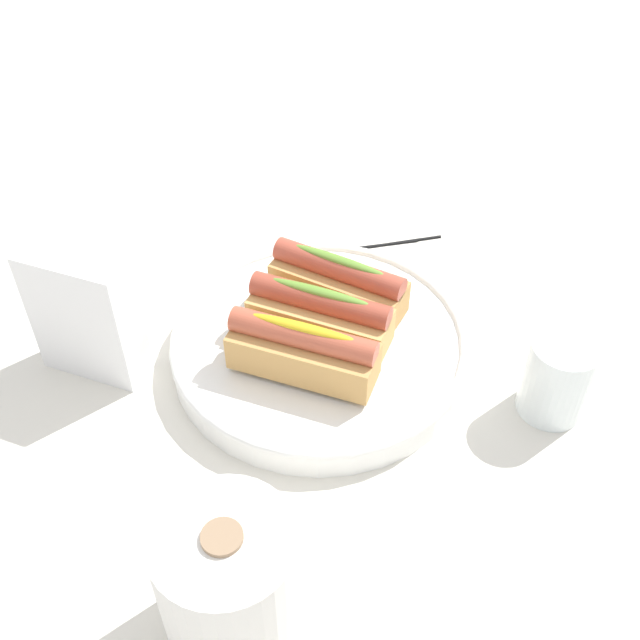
# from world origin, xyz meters

# --- Properties ---
(ground_plane) EXTENTS (2.40, 2.40, 0.00)m
(ground_plane) POSITION_xyz_m (0.00, 0.00, 0.00)
(ground_plane) COLOR silver
(serving_bowl) EXTENTS (0.32, 0.32, 0.04)m
(serving_bowl) POSITION_xyz_m (-0.01, 0.01, 0.02)
(serving_bowl) COLOR white
(serving_bowl) RESTS_ON ground_plane
(hotdog_front) EXTENTS (0.16, 0.09, 0.06)m
(hotdog_front) POSITION_xyz_m (-0.02, -0.05, 0.06)
(hotdog_front) COLOR tan
(hotdog_front) RESTS_ON serving_bowl
(hotdog_back) EXTENTS (0.16, 0.08, 0.06)m
(hotdog_back) POSITION_xyz_m (-0.01, 0.01, 0.06)
(hotdog_back) COLOR tan
(hotdog_back) RESTS_ON serving_bowl
(hotdog_side) EXTENTS (0.16, 0.07, 0.06)m
(hotdog_side) POSITION_xyz_m (0.00, 0.06, 0.06)
(hotdog_side) COLOR tan
(hotdog_side) RESTS_ON serving_bowl
(water_glass) EXTENTS (0.07, 0.07, 0.09)m
(water_glass) POSITION_xyz_m (-0.25, 0.03, 0.04)
(water_glass) COLOR white
(water_glass) RESTS_ON ground_plane
(paper_towel_roll) EXTENTS (0.11, 0.11, 0.13)m
(paper_towel_roll) POSITION_xyz_m (-0.00, 0.31, 0.07)
(paper_towel_roll) COLOR white
(paper_towel_roll) RESTS_ON ground_plane
(napkin_box) EXTENTS (0.12, 0.06, 0.15)m
(napkin_box) POSITION_xyz_m (0.23, 0.07, 0.07)
(napkin_box) COLOR white
(napkin_box) RESTS_ON ground_plane
(chopstick_near) EXTENTS (0.20, 0.09, 0.01)m
(chopstick_near) POSITION_xyz_m (0.01, -0.18, 0.00)
(chopstick_near) COLOR black
(chopstick_near) RESTS_ON ground_plane
(chopstick_far) EXTENTS (0.20, 0.10, 0.01)m
(chopstick_far) POSITION_xyz_m (-0.02, -0.19, 0.00)
(chopstick_far) COLOR black
(chopstick_far) RESTS_ON ground_plane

